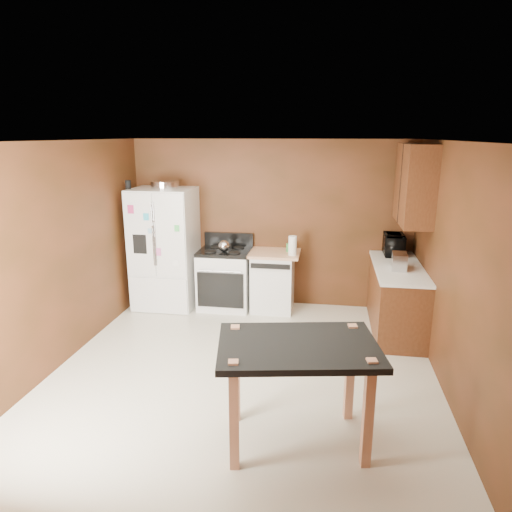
% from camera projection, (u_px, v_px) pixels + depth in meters
% --- Properties ---
extents(floor, '(4.50, 4.50, 0.00)m').
position_uv_depth(floor, '(244.00, 372.00, 5.07)').
color(floor, beige).
rests_on(floor, ground).
extents(ceiling, '(4.50, 4.50, 0.00)m').
position_uv_depth(ceiling, '(242.00, 141.00, 4.43)').
color(ceiling, white).
rests_on(ceiling, ground).
extents(wall_back, '(4.20, 0.00, 4.20)m').
position_uv_depth(wall_back, '(270.00, 224.00, 6.90)').
color(wall_back, '#5F2D19').
rests_on(wall_back, ground).
extents(wall_front, '(4.20, 0.00, 4.20)m').
position_uv_depth(wall_front, '(170.00, 372.00, 2.61)').
color(wall_front, '#5F2D19').
rests_on(wall_front, ground).
extents(wall_left, '(0.00, 4.50, 4.50)m').
position_uv_depth(wall_left, '(58.00, 256.00, 5.07)').
color(wall_left, '#5F2D19').
rests_on(wall_left, ground).
extents(wall_right, '(0.00, 4.50, 4.50)m').
position_uv_depth(wall_right, '(455.00, 274.00, 4.43)').
color(wall_right, '#5F2D19').
rests_on(wall_right, ground).
extents(roasting_pan, '(0.41, 0.41, 0.10)m').
position_uv_depth(roasting_pan, '(165.00, 185.00, 6.64)').
color(roasting_pan, silver).
rests_on(roasting_pan, refrigerator).
extents(pen_cup, '(0.08, 0.08, 0.12)m').
position_uv_depth(pen_cup, '(128.00, 185.00, 6.54)').
color(pen_cup, black).
rests_on(pen_cup, refrigerator).
extents(kettle, '(0.17, 0.17, 0.17)m').
position_uv_depth(kettle, '(224.00, 246.00, 6.65)').
color(kettle, silver).
rests_on(kettle, gas_range).
extents(paper_towel, '(0.13, 0.13, 0.28)m').
position_uv_depth(paper_towel, '(293.00, 246.00, 6.49)').
color(paper_towel, white).
rests_on(paper_towel, dishwasher).
extents(green_canister, '(0.11, 0.11, 0.12)m').
position_uv_depth(green_canister, '(290.00, 247.00, 6.71)').
color(green_canister, green).
rests_on(green_canister, dishwasher).
extents(toaster, '(0.20, 0.30, 0.21)m').
position_uv_depth(toaster, '(399.00, 261.00, 5.78)').
color(toaster, silver).
rests_on(toaster, right_cabinets).
extents(microwave, '(0.34, 0.49, 0.27)m').
position_uv_depth(microwave, '(394.00, 245.00, 6.49)').
color(microwave, black).
rests_on(microwave, right_cabinets).
extents(refrigerator, '(0.90, 0.80, 1.80)m').
position_uv_depth(refrigerator, '(165.00, 248.00, 6.86)').
color(refrigerator, white).
rests_on(refrigerator, ground).
extents(gas_range, '(0.76, 0.68, 1.10)m').
position_uv_depth(gas_range, '(225.00, 278.00, 6.89)').
color(gas_range, white).
rests_on(gas_range, ground).
extents(dishwasher, '(0.78, 0.63, 0.89)m').
position_uv_depth(dishwasher, '(273.00, 280.00, 6.80)').
color(dishwasher, white).
rests_on(dishwasher, ground).
extents(right_cabinets, '(0.63, 1.58, 2.45)m').
position_uv_depth(right_cabinets, '(402.00, 265.00, 5.97)').
color(right_cabinets, '#5E3019').
rests_on(right_cabinets, ground).
extents(island, '(1.43, 1.09, 0.93)m').
position_uv_depth(island, '(298.00, 359.00, 3.75)').
color(island, black).
rests_on(island, ground).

